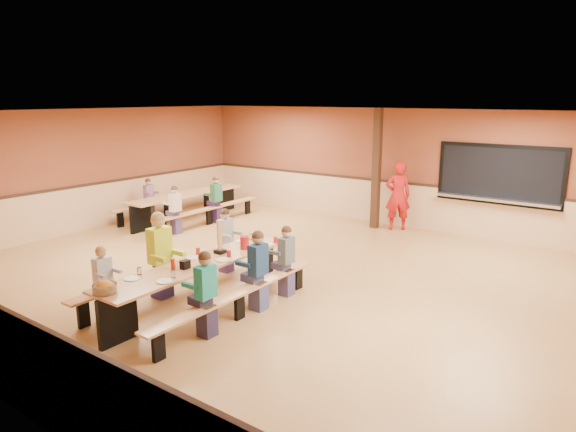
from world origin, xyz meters
The scene contains 23 objects.
ground centered at (0.00, 0.00, 0.00)m, with size 12.00×12.00×0.00m, color olive.
room_envelope centered at (0.00, 0.00, 0.69)m, with size 12.04×10.04×3.02m.
kitchen_pass_through centered at (2.60, 4.96, 1.49)m, with size 2.78×0.28×1.38m.
structural_post centered at (-0.20, 4.40, 1.50)m, with size 0.18×0.18×3.00m, color black.
cafeteria_table_main centered at (-0.13, -1.84, 0.53)m, with size 1.91×3.70×0.74m.
cafeteria_table_second centered at (-4.68, 2.13, 0.53)m, with size 1.91×3.70×0.74m.
seated_child_white_left centered at (-0.96, -3.02, 0.57)m, with size 0.33×0.27×1.13m, color #BCBBC2, non-canonical shape.
seated_adult_yellow centered at (-0.96, -1.93, 0.72)m, with size 0.48×0.39×1.43m, color #D3EA22, non-canonical shape.
seated_child_grey_left centered at (-0.96, -0.35, 0.61)m, with size 0.37×0.30×1.21m, color #ADADAD, non-canonical shape.
seated_child_teal_right centered at (0.69, -2.52, 0.61)m, with size 0.37×0.31×1.22m, color #1C8479, non-canonical shape.
seated_child_navy_right centered at (0.69, -1.38, 0.63)m, with size 0.39×0.32×1.26m, color navy, non-canonical shape.
seated_child_char_right centered at (0.69, -0.64, 0.59)m, with size 0.36×0.29×1.19m, color #4D5457, non-canonical shape.
seated_child_purple_sec centered at (-5.51, 1.53, 0.56)m, with size 0.33×0.27×1.13m, color #83577C, non-canonical shape.
seated_child_green_sec centered at (-3.86, 2.42, 0.61)m, with size 0.38×0.31×1.22m, color #28623F, non-canonical shape.
seated_child_tan_sec centered at (-3.86, 0.99, 0.58)m, with size 0.35×0.29×1.17m, color beige, non-canonical shape.
standing_woman centered at (0.34, 4.55, 0.87)m, with size 0.63×0.42×1.74m, color red.
punch_pitcher centered at (-0.03, -0.86, 0.85)m, with size 0.16×0.16×0.22m, color red.
chip_bowl centered at (-0.21, -3.49, 0.81)m, with size 0.32×0.32×0.15m, color orange, non-canonical shape.
napkin_dispenser centered at (-0.08, -2.18, 0.80)m, with size 0.10×0.14×0.13m, color black.
condiment_mustard centered at (-0.23, -2.28, 0.82)m, with size 0.06×0.06×0.17m, color yellow.
condiment_ketchup centered at (-0.19, -2.32, 0.82)m, with size 0.06×0.06×0.17m, color #B2140F.
table_paddle centered at (-0.20, -1.29, 0.88)m, with size 0.16×0.16×0.56m.
place_settings centered at (-0.13, -1.84, 0.80)m, with size 0.65×3.30×0.11m, color beige, non-canonical shape.
Camera 1 is at (5.54, -7.23, 3.29)m, focal length 32.00 mm.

